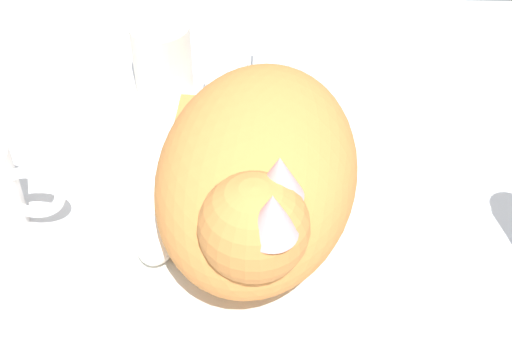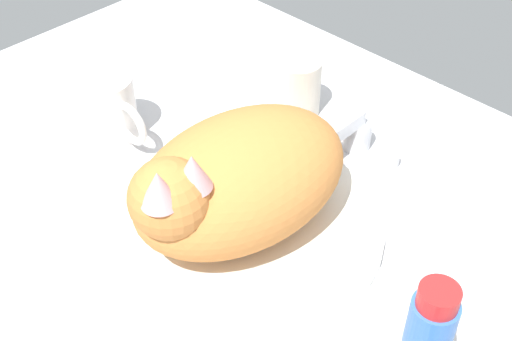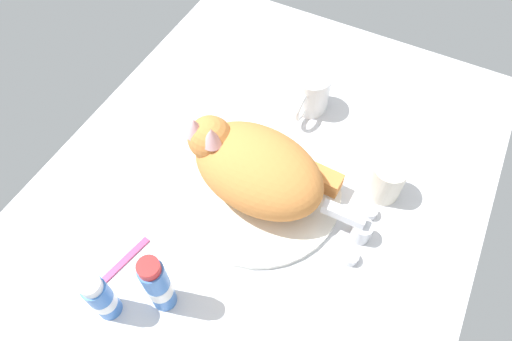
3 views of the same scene
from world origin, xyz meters
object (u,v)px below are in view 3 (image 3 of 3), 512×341
object	(u,v)px
coffee_mug	(310,93)
mouthwash_bottle	(101,298)
faucet	(356,227)
toothbrush	(112,271)
rinse_cup	(386,180)
toothpaste_bottle	(158,285)
cat	(254,166)

from	to	relation	value
coffee_mug	mouthwash_bottle	size ratio (longest dim) A/B	0.99
faucet	toothbrush	xyz separation A→B (cm)	(26.16, -34.75, -2.14)
faucet	rinse_cup	distance (cm)	11.21
toothpaste_bottle	mouthwash_bottle	world-z (taller)	toothpaste_bottle
toothpaste_bottle	mouthwash_bottle	xyz separation A→B (cm)	(5.42, -7.24, -1.54)
toothbrush	rinse_cup	bearing A→B (deg)	135.62
cat	rinse_cup	size ratio (longest dim) A/B	3.49
rinse_cup	toothbrush	world-z (taller)	rinse_cup
rinse_cup	mouthwash_bottle	world-z (taller)	mouthwash_bottle
faucet	coffee_mug	size ratio (longest dim) A/B	1.09
faucet	coffee_mug	distance (cm)	31.78
faucet	toothpaste_bottle	world-z (taller)	toothpaste_bottle
faucet	toothpaste_bottle	bearing A→B (deg)	-42.57
toothpaste_bottle	toothbrush	size ratio (longest dim) A/B	1.06
cat	toothbrush	size ratio (longest dim) A/B	1.99
cat	mouthwash_bottle	size ratio (longest dim) A/B	2.37
faucet	coffee_mug	bearing A→B (deg)	-141.24
coffee_mug	mouthwash_bottle	xyz separation A→B (cm)	(56.22, -11.30, 1.11)
rinse_cup	toothbrush	size ratio (longest dim) A/B	0.57
faucet	cat	world-z (taller)	cat
coffee_mug	rinse_cup	xyz separation A→B (cm)	(13.75, 21.49, -0.37)
faucet	toothbrush	world-z (taller)	faucet
toothpaste_bottle	cat	bearing A→B (deg)	173.01
rinse_cup	coffee_mug	bearing A→B (deg)	-122.60
coffee_mug	mouthwash_bottle	world-z (taller)	mouthwash_bottle
toothbrush	coffee_mug	bearing A→B (deg)	163.71
cat	mouthwash_bottle	xyz separation A→B (cm)	(31.68, -10.45, -2.39)
rinse_cup	faucet	bearing A→B (deg)	-8.40
faucet	cat	distance (cm)	21.37
faucet	mouthwash_bottle	world-z (taller)	mouthwash_bottle
faucet	toothpaste_bottle	distance (cm)	35.65
faucet	rinse_cup	bearing A→B (deg)	171.60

